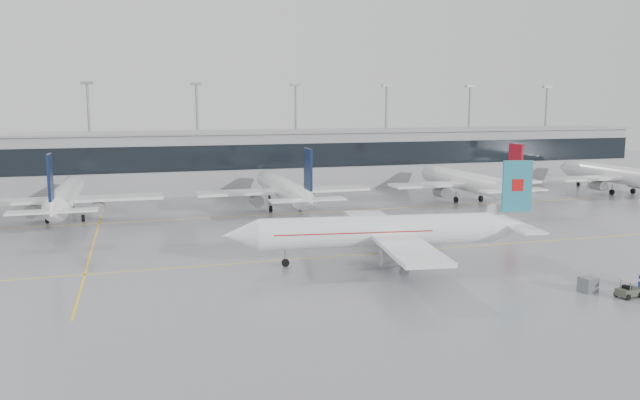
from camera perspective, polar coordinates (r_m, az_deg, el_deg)
name	(u,v)px	position (r m, az deg, el deg)	size (l,w,h in m)	color
ground	(348,255)	(75.81, 2.60, -5.08)	(320.00, 320.00, 0.00)	gray
taxi_line_main	(348,255)	(75.81, 2.60, -5.07)	(120.00, 0.25, 0.01)	yellow
taxi_line_north	(289,214)	(104.00, -2.84, -1.26)	(120.00, 0.25, 0.01)	yellow
taxi_line_cross	(93,245)	(86.59, -20.04, -3.85)	(0.25, 60.00, 0.01)	yellow
terminal	(253,161)	(134.25, -6.12, 3.57)	(180.00, 15.00, 12.00)	gray
terminal_glass	(260,157)	(126.73, -5.51, 3.95)	(180.00, 0.20, 5.00)	black
terminal_roof	(253,132)	(133.82, -6.17, 6.21)	(182.00, 16.00, 0.40)	gray
light_masts	(248,125)	(139.68, -6.63, 6.79)	(156.40, 1.00, 22.60)	gray
air_canada_jet	(388,231)	(71.99, 6.24, -2.86)	(36.89, 29.82, 11.63)	white
parked_jet_b	(65,198)	(104.71, -22.30, 0.21)	(29.64, 36.96, 11.72)	white
parked_jet_c	(284,189)	(106.96, -3.32, 1.03)	(29.64, 36.96, 11.72)	white
parked_jet_d	(466,182)	(119.86, 13.19, 1.66)	(29.64, 36.96, 11.72)	white
parked_jet_e	(619,175)	(140.51, 25.69, 2.04)	(29.64, 36.96, 11.72)	white
baggage_tug	(629,291)	(66.54, 26.38, -7.47)	(3.58, 1.84, 1.70)	#3E4538
gse_unit	(588,285)	(66.62, 23.30, -7.11)	(1.49, 1.39, 1.49)	slate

